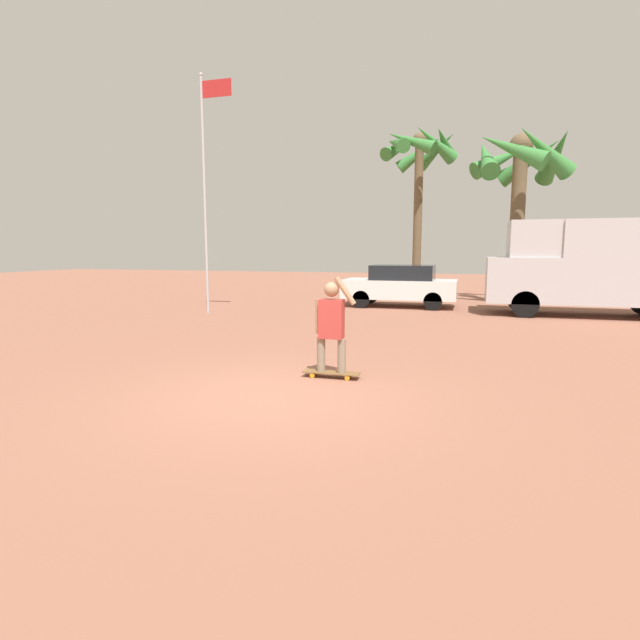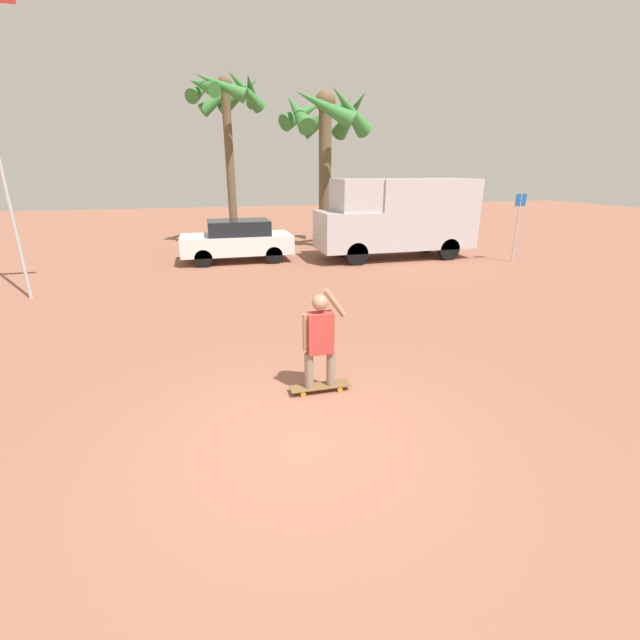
% 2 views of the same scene
% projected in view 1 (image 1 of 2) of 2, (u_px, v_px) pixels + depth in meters
% --- Properties ---
extents(ground_plane, '(80.00, 80.00, 0.00)m').
position_uv_depth(ground_plane, '(271.00, 396.00, 7.34)').
color(ground_plane, '#935B47').
extents(skateboard, '(0.96, 0.25, 0.10)m').
position_uv_depth(skateboard, '(331.00, 373.00, 8.35)').
color(skateboard, brown).
rests_on(skateboard, ground_plane).
extents(person_skateboarder, '(0.69, 0.25, 1.61)m').
position_uv_depth(person_skateboarder, '(331.00, 321.00, 8.23)').
color(person_skateboarder, gray).
rests_on(person_skateboarder, skateboard).
extents(camper_van, '(6.21, 2.11, 3.06)m').
position_uv_depth(camper_van, '(594.00, 264.00, 15.90)').
color(camper_van, black).
rests_on(camper_van, ground_plane).
extents(parked_car_white, '(4.18, 1.92, 1.57)m').
position_uv_depth(parked_car_white, '(401.00, 285.00, 18.79)').
color(parked_car_white, black).
rests_on(parked_car_white, ground_plane).
extents(palm_tree_near_van, '(3.95, 4.16, 6.69)m').
position_uv_depth(palm_tree_near_van, '(520.00, 167.00, 19.18)').
color(palm_tree_near_van, brown).
rests_on(palm_tree_near_van, ground_plane).
extents(palm_tree_center_background, '(3.45, 3.50, 7.36)m').
position_uv_depth(palm_tree_center_background, '(420.00, 157.00, 21.65)').
color(palm_tree_center_background, brown).
rests_on(palm_tree_center_background, ground_plane).
extents(flagpole, '(1.12, 0.12, 7.75)m').
position_uv_depth(flagpole, '(206.00, 180.00, 16.38)').
color(flagpole, '#B7B7BC').
rests_on(flagpole, ground_plane).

